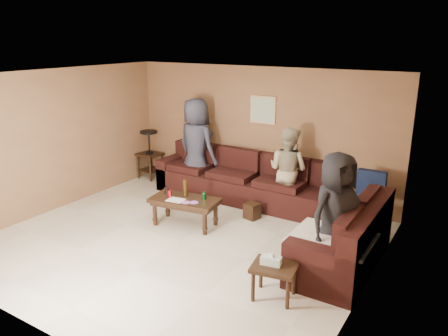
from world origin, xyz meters
name	(u,v)px	position (x,y,z in m)	size (l,w,h in m)	color
room	(178,136)	(0.00, 0.00, 1.66)	(5.60, 5.50, 2.50)	beige
sectional_sofa	(273,201)	(0.81, 1.52, 0.33)	(4.65, 2.90, 0.97)	black
coffee_table	(185,203)	(-0.31, 0.52, 0.40)	(1.20, 0.72, 0.75)	black
end_table_left	(150,154)	(-2.48, 2.15, 0.56)	(0.50, 0.50, 1.06)	black
side_table_right	(274,269)	(1.86, -0.62, 0.38)	(0.59, 0.52, 0.58)	black
waste_bin	(252,211)	(0.51, 1.35, 0.14)	(0.23, 0.23, 0.27)	black
wall_art	(263,110)	(0.10, 2.48, 1.70)	(0.52, 0.04, 0.52)	tan
person_left	(196,146)	(-1.12, 2.01, 0.94)	(0.92, 0.60, 1.89)	#313545
person_middle	(288,170)	(0.87, 1.99, 0.77)	(0.75, 0.58, 1.54)	tan
person_right	(335,214)	(2.26, 0.33, 0.83)	(0.81, 0.53, 1.67)	black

